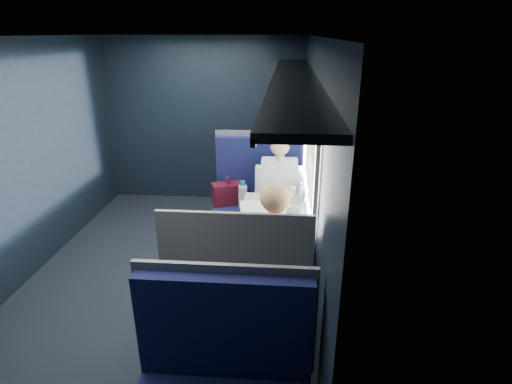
# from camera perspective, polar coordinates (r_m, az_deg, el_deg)

# --- Properties ---
(ground) EXTENTS (2.80, 4.20, 0.01)m
(ground) POSITION_cam_1_polar(r_m,az_deg,el_deg) (4.31, -12.26, -11.50)
(ground) COLOR black
(room_shell) EXTENTS (3.00, 4.40, 2.40)m
(room_shell) POSITION_cam_1_polar(r_m,az_deg,el_deg) (3.72, -13.73, 7.96)
(room_shell) COLOR black
(room_shell) RESTS_ON ground
(table) EXTENTS (0.62, 1.00, 0.74)m
(table) POSITION_cam_1_polar(r_m,az_deg,el_deg) (3.82, 1.99, -4.05)
(table) COLOR #54565E
(table) RESTS_ON ground
(seat_bay_near) EXTENTS (1.07, 0.62, 1.26)m
(seat_bay_near) POSITION_cam_1_polar(r_m,az_deg,el_deg) (4.72, 0.01, -1.97)
(seat_bay_near) COLOR #0C0F38
(seat_bay_near) RESTS_ON ground
(seat_bay_far) EXTENTS (1.04, 0.62, 1.26)m
(seat_bay_far) POSITION_cam_1_polar(r_m,az_deg,el_deg) (3.21, -2.19, -14.80)
(seat_bay_far) COLOR #0C0F38
(seat_bay_far) RESTS_ON ground
(seat_row_front) EXTENTS (1.04, 0.51, 1.16)m
(seat_row_front) POSITION_cam_1_polar(r_m,az_deg,el_deg) (5.58, 0.94, 1.72)
(seat_row_front) COLOR #0C0F38
(seat_row_front) RESTS_ON ground
(man) EXTENTS (0.53, 0.56, 1.32)m
(man) POSITION_cam_1_polar(r_m,az_deg,el_deg) (4.43, 3.29, 0.50)
(man) COLOR black
(man) RESTS_ON ground
(woman) EXTENTS (0.53, 0.56, 1.32)m
(woman) POSITION_cam_1_polar(r_m,az_deg,el_deg) (3.16, 2.64, -8.63)
(woman) COLOR black
(woman) RESTS_ON ground
(papers) EXTENTS (0.60, 0.78, 0.01)m
(papers) POSITION_cam_1_polar(r_m,az_deg,el_deg) (3.74, 1.66, -3.30)
(papers) COLOR white
(papers) RESTS_ON table
(laptop) EXTENTS (0.25, 0.31, 0.21)m
(laptop) POSITION_cam_1_polar(r_m,az_deg,el_deg) (3.72, 6.63, -2.61)
(laptop) COLOR silver
(laptop) RESTS_ON table
(bottle_small) EXTENTS (0.06, 0.06, 0.20)m
(bottle_small) POSITION_cam_1_polar(r_m,az_deg,el_deg) (4.04, 6.44, -0.14)
(bottle_small) COLOR silver
(bottle_small) RESTS_ON table
(cup) EXTENTS (0.07, 0.07, 0.10)m
(cup) POSITION_cam_1_polar(r_m,az_deg,el_deg) (4.17, 5.25, 0.04)
(cup) COLOR white
(cup) RESTS_ON table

